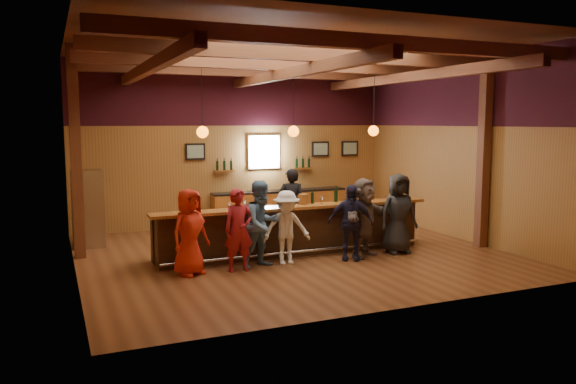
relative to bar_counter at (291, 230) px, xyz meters
name	(u,v)px	position (x,y,z in m)	size (l,w,h in m)	color
room	(292,107)	(-0.02, -0.09, 2.69)	(9.04, 9.00, 4.52)	brown
bar_counter	(291,230)	(0.00, 0.00, 0.00)	(6.30, 1.07, 1.11)	black
back_bar_cabinet	(280,206)	(1.18, 3.57, -0.05)	(4.00, 0.52, 0.95)	#954F1B
window	(264,152)	(0.78, 3.80, 1.53)	(0.95, 0.09, 0.95)	silver
framed_pictures	(292,150)	(1.65, 3.79, 1.58)	(5.35, 0.05, 0.45)	black
wine_shelves	(265,167)	(0.78, 3.73, 1.10)	(3.00, 0.18, 0.30)	#954F1B
pendant_lights	(293,131)	(-0.02, -0.15, 2.19)	(4.24, 0.24, 1.37)	black
stainless_fridge	(88,208)	(-4.12, 2.45, 0.38)	(0.70, 0.70, 1.80)	silver
customer_orange	(190,232)	(-2.50, -0.92, 0.31)	(0.81, 0.53, 1.66)	red
customer_redvest	(239,230)	(-1.55, -1.02, 0.29)	(0.59, 0.39, 1.63)	maroon
customer_denim	(262,224)	(-1.03, -0.92, 0.35)	(0.85, 0.66, 1.75)	#527AA5
customer_white	(286,227)	(-0.48, -0.86, 0.23)	(0.98, 0.56, 1.51)	white
customer_navy	(350,222)	(0.88, -1.09, 0.28)	(0.94, 0.39, 1.61)	#1E1C39
customer_brown	(364,217)	(1.30, -0.96, 0.34)	(1.59, 0.51, 1.72)	#61544E
customer_dark	(398,214)	(2.17, -0.94, 0.37)	(0.87, 0.56, 1.77)	black
bartender	(292,205)	(0.48, 1.09, 0.38)	(0.65, 0.43, 1.79)	black
ice_bucket	(303,199)	(0.20, -0.20, 0.70)	(0.21, 0.21, 0.22)	brown
bottle_a	(312,198)	(0.43, -0.17, 0.71)	(0.07, 0.07, 0.31)	black
bottle_b	(336,196)	(1.02, -0.17, 0.73)	(0.08, 0.08, 0.37)	black
glass_a	(182,207)	(-2.52, -0.38, 0.72)	(0.08, 0.08, 0.19)	silver
glass_b	(198,205)	(-2.19, -0.37, 0.73)	(0.09, 0.09, 0.19)	silver
glass_c	(230,204)	(-1.53, -0.37, 0.71)	(0.07, 0.07, 0.16)	silver
glass_d	(245,203)	(-1.20, -0.35, 0.72)	(0.08, 0.08, 0.19)	silver
glass_e	(280,201)	(-0.39, -0.32, 0.70)	(0.07, 0.07, 0.16)	silver
glass_f	(322,199)	(0.59, -0.32, 0.71)	(0.07, 0.07, 0.17)	silver
glass_g	(355,195)	(1.48, -0.21, 0.72)	(0.08, 0.08, 0.18)	silver
glass_h	(367,196)	(1.73, -0.32, 0.70)	(0.07, 0.07, 0.16)	silver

